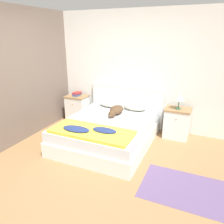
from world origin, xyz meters
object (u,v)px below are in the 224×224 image
bed (108,131)px  dog (116,111)px  pillow_right (135,107)px  book_stack (77,94)px  table_lamp (179,97)px  nightstand_left (77,108)px  nightstand_right (177,123)px  pillow_left (110,103)px

bed → dog: dog is taller
pillow_right → book_stack: size_ratio=2.29×
bed → table_lamp: 1.56m
bed → nightstand_left: bearing=146.6°
nightstand_right → table_lamp: table_lamp is taller
dog → bed: bearing=-92.7°
bed → nightstand_left: nightstand_left is taller
book_stack → nightstand_left: bearing=-70.9°
book_stack → nightstand_right: bearing=-0.5°
table_lamp → dog: bearing=-160.7°
bed → dog: 0.49m
nightstand_right → dog: size_ratio=1.00×
dog → book_stack: 1.31m
bed → table_lamp: bearing=32.9°
nightstand_left → dog: size_ratio=1.00×
nightstand_right → dog: bearing=-160.1°
bed → nightstand_right: nightstand_right is taller
pillow_left → book_stack: size_ratio=2.29×
nightstand_right → pillow_left: size_ratio=1.20×
nightstand_left → nightstand_right: (2.40, 0.00, 0.00)m
book_stack → pillow_left: bearing=-1.7°
pillow_left → dog: (0.31, -0.42, 0.01)m
nightstand_left → nightstand_right: bearing=0.0°
nightstand_right → pillow_right: bearing=-179.5°
bed → book_stack: size_ratio=8.71×
pillow_right → dog: 0.51m
bed → pillow_left: (-0.30, 0.78, 0.31)m
dog → table_lamp: 1.29m
dog → pillow_right: bearing=56.3°
nightstand_left → book_stack: size_ratio=2.75×
bed → table_lamp: size_ratio=6.36×
nightstand_left → dog: (1.22, -0.43, 0.24)m
pillow_right → nightstand_left: bearing=179.7°
nightstand_right → table_lamp: 0.55m
pillow_left → table_lamp: size_ratio=1.67×
pillow_left → bed: bearing=-69.2°
dog → book_stack: (-1.22, 0.45, 0.11)m
bed → pillow_right: 0.89m
dog → table_lamp: bearing=19.3°
nightstand_right → book_stack: book_stack is taller
dog → nightstand_right: bearing=19.9°
dog → book_stack: book_stack is taller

